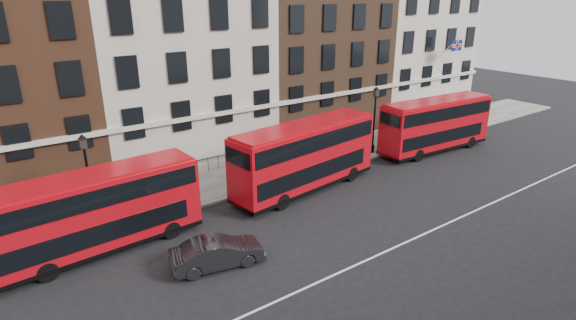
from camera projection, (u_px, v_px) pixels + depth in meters
ground at (322, 250)px, 22.61m from camera, size 120.00×120.00×0.00m
pavement at (223, 182)px, 30.57m from camera, size 80.00×5.00×0.15m
kerb at (242, 194)px, 28.67m from camera, size 80.00×0.30×0.16m
road_centre_line at (349, 268)px, 21.09m from camera, size 70.00×0.12×0.01m
building_terrace at (164, 21)px, 32.48m from camera, size 64.00×11.95×22.00m
bus_b at (98, 210)px, 21.80m from camera, size 10.00×2.99×4.15m
bus_c at (305, 155)px, 28.71m from camera, size 10.90×3.88×4.48m
bus_d at (435, 124)px, 36.02m from camera, size 10.36×3.14×4.29m
car_front at (218, 253)px, 21.02m from camera, size 4.56×2.36×1.43m
lamp_post_left at (89, 178)px, 23.44m from camera, size 0.44×0.44×5.33m
lamp_post_right at (374, 117)px, 35.05m from camera, size 0.44×0.44×5.33m
traffic_light at (470, 105)px, 41.35m from camera, size 0.25×0.45×3.27m
iron_railings at (208, 165)px, 32.05m from camera, size 6.60×0.06×1.00m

